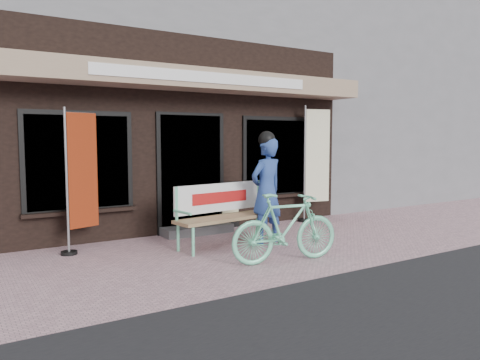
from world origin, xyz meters
TOP-DOWN VIEW (x-y plane):
  - ground at (0.00, 0.00)m, footprint 70.00×70.00m
  - storefront at (0.00, 4.96)m, footprint 7.00×6.77m
  - neighbor_right_near at (8.50, 5.50)m, footprint 10.00×7.00m
  - bench at (-0.02, 0.73)m, footprint 1.89×0.72m
  - person at (0.64, 0.48)m, footprint 0.70×0.53m
  - bicycle at (0.17, -0.65)m, footprint 1.68×0.72m
  - nobori_red at (-2.11, 1.47)m, footprint 0.65×0.34m
  - nobori_cream at (2.71, 1.65)m, footprint 0.72×0.31m
  - menu_stand at (0.80, 1.96)m, footprint 0.45×0.13m

SIDE VIEW (x-z plane):
  - ground at x=0.00m, z-range 0.00..0.00m
  - menu_stand at x=0.80m, z-range 0.01..0.90m
  - bicycle at x=0.17m, z-range 0.00..0.98m
  - bench at x=-0.02m, z-range 0.09..1.08m
  - person at x=0.64m, z-range -0.02..1.84m
  - nobori_red at x=-2.11m, z-range 0.04..2.22m
  - nobori_cream at x=2.71m, z-range 0.04..2.45m
  - neighbor_right_near at x=8.50m, z-range 0.00..5.60m
  - storefront at x=0.00m, z-range -0.01..5.99m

